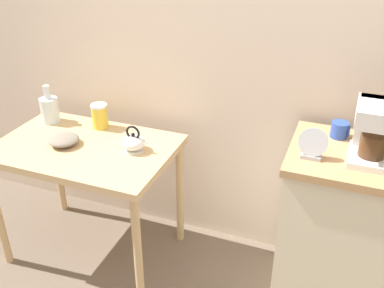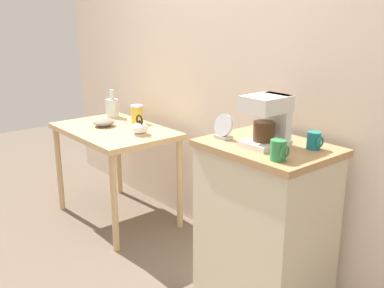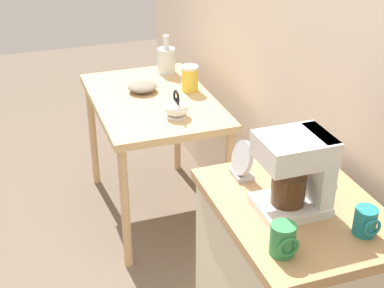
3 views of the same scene
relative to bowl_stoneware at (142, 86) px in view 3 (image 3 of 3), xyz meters
The scene contains 12 objects.
ground_plane 1.13m from the bowl_stoneware, ahead, with size 8.00×8.00×0.00m, color #6B5B4C.
back_wall 1.24m from the bowl_stoneware, 27.95° to the left, with size 4.40×0.10×2.80m, color beige.
wooden_table 0.16m from the bowl_stoneware, 15.70° to the left, with size 0.96×0.63×0.73m.
bowl_stoneware is the anchor object (origin of this frame).
teakettle 0.39m from the bowl_stoneware, 11.35° to the left, with size 0.15×0.12×0.14m.
glass_carafe_vase 0.33m from the bowl_stoneware, 138.53° to the left, with size 0.11×0.11×0.23m.
canister_enamel 0.27m from the bowl_stoneware, 74.17° to the left, with size 0.09×0.09×0.14m.
coffee_maker 1.55m from the bowl_stoneware, ahead, with size 0.18×0.22×0.26m.
mug_dark_teal 1.74m from the bowl_stoneware, ahead, with size 0.08×0.07×0.09m.
mug_tall_green 1.72m from the bowl_stoneware, ahead, with size 0.08×0.07×0.10m.
mug_blue 1.41m from the bowl_stoneware, 11.17° to the left, with size 0.09×0.08×0.08m.
table_clock 1.30m from the bowl_stoneware, ahead, with size 0.12×0.06×0.14m.
Camera 3 is at (2.01, -0.76, 1.93)m, focal length 53.25 mm.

